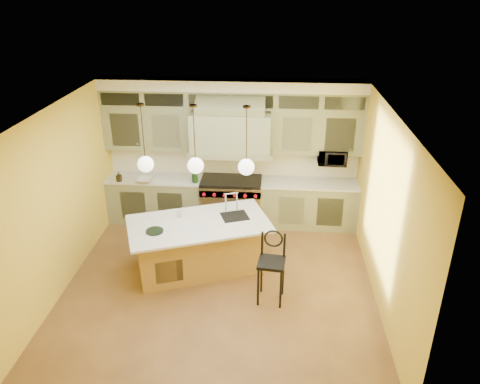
# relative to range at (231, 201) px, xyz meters

# --- Properties ---
(floor) EXTENTS (5.00, 5.00, 0.00)m
(floor) POSITION_rel_range_xyz_m (0.00, -2.14, -0.49)
(floor) COLOR brown
(floor) RESTS_ON ground
(ceiling) EXTENTS (5.00, 5.00, 0.00)m
(ceiling) POSITION_rel_range_xyz_m (0.00, -2.14, 2.41)
(ceiling) COLOR white
(ceiling) RESTS_ON wall_back
(wall_back) EXTENTS (5.00, 0.00, 5.00)m
(wall_back) POSITION_rel_range_xyz_m (0.00, 0.36, 0.96)
(wall_back) COLOR gold
(wall_back) RESTS_ON ground
(wall_front) EXTENTS (5.00, 0.00, 5.00)m
(wall_front) POSITION_rel_range_xyz_m (0.00, -4.64, 0.96)
(wall_front) COLOR gold
(wall_front) RESTS_ON ground
(wall_left) EXTENTS (0.00, 5.00, 5.00)m
(wall_left) POSITION_rel_range_xyz_m (-2.50, -2.14, 0.96)
(wall_left) COLOR gold
(wall_left) RESTS_ON ground
(wall_right) EXTENTS (0.00, 5.00, 5.00)m
(wall_right) POSITION_rel_range_xyz_m (2.50, -2.14, 0.96)
(wall_right) COLOR gold
(wall_right) RESTS_ON ground
(back_cabinetry) EXTENTS (5.00, 0.77, 2.90)m
(back_cabinetry) POSITION_rel_range_xyz_m (0.00, 0.09, 0.94)
(back_cabinetry) COLOR gray
(back_cabinetry) RESTS_ON floor
(range) EXTENTS (1.20, 0.74, 0.96)m
(range) POSITION_rel_range_xyz_m (0.00, 0.00, 0.00)
(range) COLOR silver
(range) RESTS_ON floor
(kitchen_island) EXTENTS (2.59, 1.96, 1.35)m
(kitchen_island) POSITION_rel_range_xyz_m (-0.39, -1.69, -0.01)
(kitchen_island) COLOR #A07438
(kitchen_island) RESTS_ON floor
(counter_stool) EXTENTS (0.45, 0.45, 1.16)m
(counter_stool) POSITION_rel_range_xyz_m (0.84, -2.45, 0.17)
(counter_stool) COLOR black
(counter_stool) RESTS_ON floor
(microwave) EXTENTS (0.54, 0.37, 0.30)m
(microwave) POSITION_rel_range_xyz_m (1.95, 0.11, 0.96)
(microwave) COLOR black
(microwave) RESTS_ON back_cabinetry
(oil_bottle_a) EXTENTS (0.14, 0.14, 0.32)m
(oil_bottle_a) POSITION_rel_range_xyz_m (-0.70, -0.17, 0.61)
(oil_bottle_a) COLOR black
(oil_bottle_a) RESTS_ON back_cabinetry
(oil_bottle_b) EXTENTS (0.10, 0.10, 0.20)m
(oil_bottle_b) POSITION_rel_range_xyz_m (-2.20, -0.22, 0.55)
(oil_bottle_b) COLOR black
(oil_bottle_b) RESTS_ON back_cabinetry
(fruit_bowl) EXTENTS (0.32, 0.32, 0.08)m
(fruit_bowl) POSITION_rel_range_xyz_m (-1.68, -0.22, 0.49)
(fruit_bowl) COLOR beige
(fruit_bowl) RESTS_ON back_cabinetry
(cup) EXTENTS (0.11, 0.11, 0.10)m
(cup) POSITION_rel_range_xyz_m (-0.73, -1.55, 0.48)
(cup) COLOR beige
(cup) RESTS_ON kitchen_island
(pendant_left) EXTENTS (0.26, 0.26, 1.11)m
(pendant_left) POSITION_rel_range_xyz_m (-1.20, -1.69, 1.46)
(pendant_left) COLOR #2D2319
(pendant_left) RESTS_ON ceiling
(pendant_center) EXTENTS (0.26, 0.26, 1.11)m
(pendant_center) POSITION_rel_range_xyz_m (-0.40, -1.69, 1.46)
(pendant_center) COLOR #2D2319
(pendant_center) RESTS_ON ceiling
(pendant_right) EXTENTS (0.26, 0.26, 1.11)m
(pendant_right) POSITION_rel_range_xyz_m (0.40, -1.69, 1.46)
(pendant_right) COLOR #2D2319
(pendant_right) RESTS_ON ceiling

